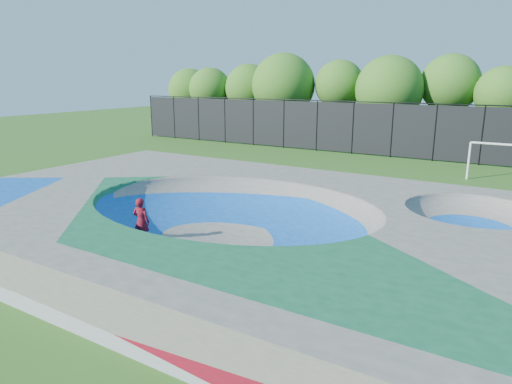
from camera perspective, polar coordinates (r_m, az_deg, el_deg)
ground at (r=16.72m, az=-3.16°, el=-6.15°), size 120.00×120.00×0.00m
skate_deck at (r=16.47m, az=-3.19°, el=-3.70°), size 22.00×14.00×1.50m
skater at (r=16.62m, az=-14.15°, el=-3.58°), size 0.69×0.53×1.71m
skateboard at (r=16.88m, az=-13.98°, el=-6.26°), size 0.81×0.48×0.05m
soccer_goal at (r=29.06m, az=28.31°, el=4.05°), size 3.36×0.12×2.22m
fence at (r=35.24m, az=16.65°, el=7.55°), size 48.09×0.09×4.04m
treeline at (r=39.83m, az=18.04°, el=12.21°), size 51.97×7.16×8.33m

